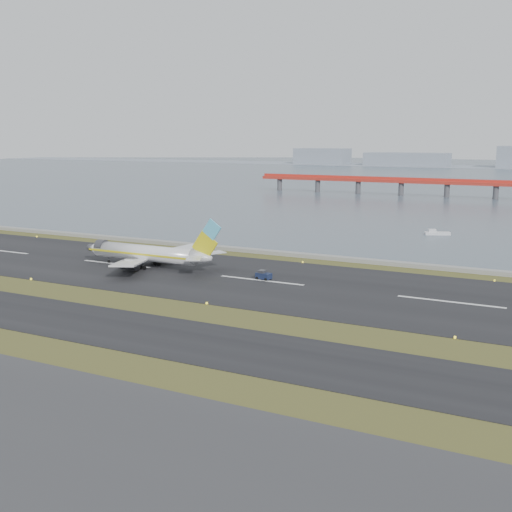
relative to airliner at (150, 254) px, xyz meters
The scene contains 9 objects.
ground 42.73m from the airliner, 45.23° to the right, with size 1000.00×1000.00×0.00m, color #3A491A.
taxiway_strip 51.91m from the airliner, 54.62° to the right, with size 1000.00×18.00×0.10m, color black.
runway_strip 30.19m from the airliner, ahead, with size 1000.00×45.00×0.10m, color black.
seawall 42.36m from the airliner, 44.79° to the left, with size 1000.00×2.50×1.00m, color gray.
bay_water 430.83m from the airliner, 86.01° to the left, with size 1400.00×800.00×1.30m, color #444F61.
red_pier 225.42m from the airliner, 77.18° to the left, with size 260.00×5.00×10.20m.
airliner is the anchor object (origin of this frame).
pushback_tug 30.03m from the airliner, ahead, with size 3.54×2.35×2.13m.
workboat_near 98.25m from the airliner, 59.81° to the left, with size 8.13×5.27×1.89m.
Camera 1 is at (61.49, -90.96, 30.62)m, focal length 45.00 mm.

